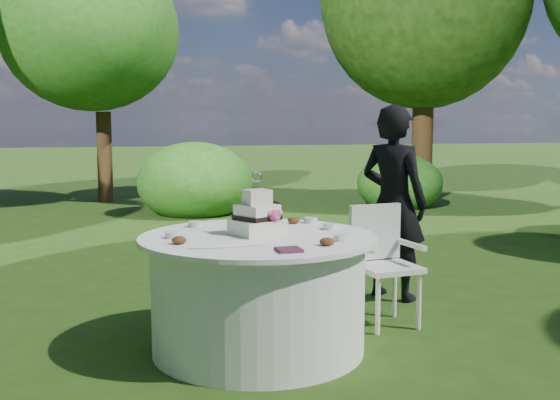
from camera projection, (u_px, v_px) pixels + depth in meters
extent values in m
plane|color=#1F3B10|center=(259.00, 349.00, 4.38)|extent=(80.00, 80.00, 0.00)
cube|color=#4D2137|center=(289.00, 250.00, 3.76)|extent=(0.14, 0.14, 0.02)
ellipsoid|color=white|center=(227.00, 246.00, 3.89)|extent=(0.48, 0.07, 0.01)
imported|color=black|center=(393.00, 203.00, 5.57)|extent=(0.67, 0.72, 1.66)
cylinder|color=silver|center=(258.00, 295.00, 4.33)|extent=(1.40, 1.40, 0.74)
cylinder|color=white|center=(258.00, 238.00, 4.29)|extent=(1.56, 1.56, 0.03)
cube|color=beige|center=(257.00, 227.00, 4.32)|extent=(0.37, 0.37, 0.10)
cube|color=white|center=(257.00, 212.00, 4.31)|extent=(0.31, 0.31, 0.10)
cube|color=silver|center=(257.00, 197.00, 4.30)|extent=(0.18, 0.18, 0.10)
cube|color=black|center=(257.00, 217.00, 4.32)|extent=(0.32, 0.32, 0.03)
sphere|color=#D53E78|center=(275.00, 216.00, 4.24)|extent=(0.08, 0.08, 0.08)
cylinder|color=silver|center=(257.00, 186.00, 4.29)|extent=(0.01, 0.01, 0.05)
torus|color=silver|center=(257.00, 176.00, 4.29)|extent=(0.07, 0.02, 0.07)
cube|color=silver|center=(387.00, 268.00, 4.84)|extent=(0.46, 0.46, 0.04)
cube|color=silver|center=(375.00, 232.00, 4.99)|extent=(0.42, 0.08, 0.42)
cylinder|color=white|center=(378.00, 306.00, 4.65)|extent=(0.04, 0.04, 0.42)
cylinder|color=silver|center=(419.00, 301.00, 4.77)|extent=(0.04, 0.04, 0.42)
cylinder|color=white|center=(355.00, 294.00, 4.96)|extent=(0.04, 0.04, 0.42)
cylinder|color=silver|center=(395.00, 290.00, 5.09)|extent=(0.04, 0.04, 0.42)
cube|color=white|center=(363.00, 248.00, 4.75)|extent=(0.07, 0.38, 0.04)
cube|color=silver|center=(411.00, 245.00, 4.89)|extent=(0.07, 0.38, 0.04)
cylinder|color=silver|center=(173.00, 235.00, 4.19)|extent=(0.10, 0.10, 0.04)
cylinder|color=silver|center=(341.00, 238.00, 4.09)|extent=(0.10, 0.10, 0.04)
cylinder|color=silver|center=(196.00, 224.00, 4.64)|extent=(0.10, 0.10, 0.04)
cylinder|color=silver|center=(311.00, 220.00, 4.83)|extent=(0.10, 0.10, 0.04)
cylinder|color=silver|center=(330.00, 226.00, 4.54)|extent=(0.10, 0.10, 0.04)
ellipsoid|color=#562D16|center=(293.00, 220.00, 4.80)|extent=(0.09, 0.09, 0.05)
ellipsoid|color=#562D16|center=(179.00, 240.00, 3.98)|extent=(0.09, 0.09, 0.05)
ellipsoid|color=#562D16|center=(327.00, 242.00, 3.93)|extent=(0.09, 0.09, 0.05)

